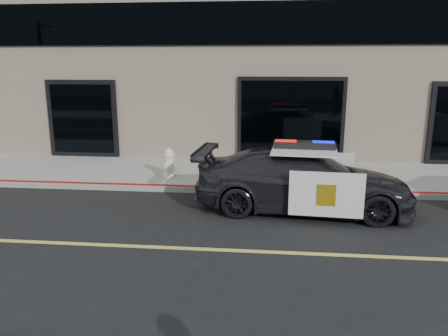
# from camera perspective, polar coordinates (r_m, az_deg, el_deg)

# --- Properties ---
(ground) EXTENTS (120.00, 120.00, 0.00)m
(ground) POSITION_cam_1_polar(r_m,az_deg,el_deg) (8.20, 17.71, -10.92)
(ground) COLOR black
(ground) RESTS_ON ground
(sidewalk_n) EXTENTS (60.00, 3.50, 0.15)m
(sidewalk_n) POSITION_cam_1_polar(r_m,az_deg,el_deg) (13.08, 13.19, -1.07)
(sidewalk_n) COLOR gray
(sidewalk_n) RESTS_ON ground
(police_car) EXTENTS (2.70, 5.18, 1.60)m
(police_car) POSITION_cam_1_polar(r_m,az_deg,el_deg) (10.12, 10.27, -1.47)
(police_car) COLOR black
(police_car) RESTS_ON ground
(fire_hydrant) EXTENTS (0.38, 0.53, 0.84)m
(fire_hydrant) POSITION_cam_1_polar(r_m,az_deg,el_deg) (12.38, -7.18, 0.59)
(fire_hydrant) COLOR white
(fire_hydrant) RESTS_ON sidewalk_n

